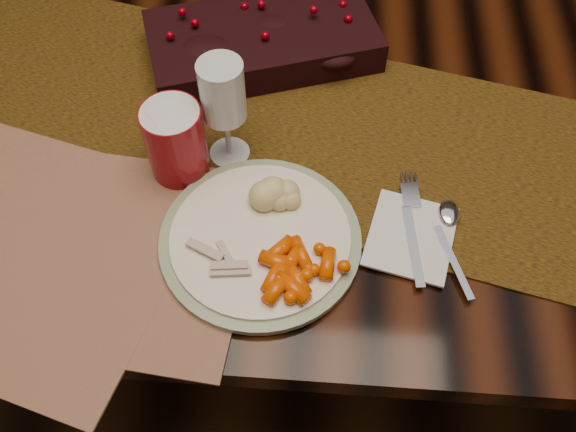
# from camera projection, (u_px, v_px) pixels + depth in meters

# --- Properties ---
(floor) EXTENTS (5.00, 5.00, 0.00)m
(floor) POSITION_uv_depth(u_px,v_px,m) (305.00, 292.00, 1.62)
(floor) COLOR black
(floor) RESTS_ON ground
(dining_table) EXTENTS (1.80, 1.00, 0.75)m
(dining_table) POSITION_uv_depth(u_px,v_px,m) (309.00, 213.00, 1.31)
(dining_table) COLOR black
(dining_table) RESTS_ON floor
(table_runner) EXTENTS (1.87, 0.80, 0.00)m
(table_runner) POSITION_uv_depth(u_px,v_px,m) (290.00, 124.00, 0.95)
(table_runner) COLOR black
(table_runner) RESTS_ON dining_table
(centerpiece) EXTENTS (0.41, 0.30, 0.07)m
(centerpiece) POSITION_uv_depth(u_px,v_px,m) (262.00, 37.00, 1.01)
(centerpiece) COLOR black
(centerpiece) RESTS_ON table_runner
(placemat_main) EXTENTS (0.46, 0.36, 0.00)m
(placemat_main) POSITION_uv_depth(u_px,v_px,m) (90.00, 246.00, 0.83)
(placemat_main) COLOR #8E5A3E
(placemat_main) RESTS_ON dining_table
(dinner_plate) EXTENTS (0.35, 0.35, 0.02)m
(dinner_plate) POSITION_uv_depth(u_px,v_px,m) (260.00, 239.00, 0.82)
(dinner_plate) COLOR white
(dinner_plate) RESTS_ON placemat_main
(baby_carrots) EXTENTS (0.11, 0.09, 0.02)m
(baby_carrots) POSITION_uv_depth(u_px,v_px,m) (308.00, 268.00, 0.78)
(baby_carrots) COLOR #D94700
(baby_carrots) RESTS_ON dinner_plate
(mashed_potatoes) EXTENTS (0.09, 0.08, 0.04)m
(mashed_potatoes) POSITION_uv_depth(u_px,v_px,m) (277.00, 185.00, 0.84)
(mashed_potatoes) COLOR #D8CC7C
(mashed_potatoes) RESTS_ON dinner_plate
(turkey_shreds) EXTENTS (0.09, 0.09, 0.02)m
(turkey_shreds) POSITION_uv_depth(u_px,v_px,m) (217.00, 259.00, 0.78)
(turkey_shreds) COLOR tan
(turkey_shreds) RESTS_ON dinner_plate
(napkin) EXTENTS (0.14, 0.15, 0.00)m
(napkin) POSITION_uv_depth(u_px,v_px,m) (411.00, 236.00, 0.83)
(napkin) COLOR white
(napkin) RESTS_ON placemat_main
(fork) EXTENTS (0.04, 0.17, 0.00)m
(fork) POSITION_uv_depth(u_px,v_px,m) (413.00, 232.00, 0.83)
(fork) COLOR silver
(fork) RESTS_ON napkin
(spoon) EXTENTS (0.07, 0.15, 0.00)m
(spoon) POSITION_uv_depth(u_px,v_px,m) (452.00, 246.00, 0.82)
(spoon) COLOR silver
(spoon) RESTS_ON napkin
(red_cup) EXTENTS (0.11, 0.11, 0.12)m
(red_cup) POSITION_uv_depth(u_px,v_px,m) (176.00, 142.00, 0.85)
(red_cup) COLOR maroon
(red_cup) RESTS_ON placemat_main
(wine_glass) EXTENTS (0.07, 0.07, 0.17)m
(wine_glass) POSITION_uv_depth(u_px,v_px,m) (225.00, 113.00, 0.85)
(wine_glass) COLOR silver
(wine_glass) RESTS_ON dining_table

